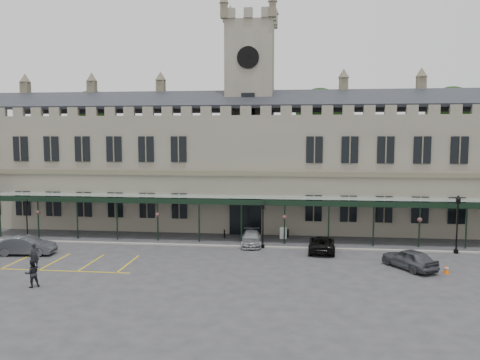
# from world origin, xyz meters

# --- Properties ---
(ground) EXTENTS (140.00, 140.00, 0.00)m
(ground) POSITION_xyz_m (0.00, 0.00, 0.00)
(ground) COLOR #303033
(station_building) EXTENTS (60.00, 10.36, 17.30)m
(station_building) POSITION_xyz_m (0.00, 15.91, 6.47)
(station_building) COLOR slate
(station_building) RESTS_ON ground
(clock_tower) EXTENTS (5.60, 5.60, 24.80)m
(clock_tower) POSITION_xyz_m (0.00, 16.00, 13.11)
(clock_tower) COLOR slate
(clock_tower) RESTS_ON ground
(canopy) EXTENTS (50.00, 4.10, 4.30)m
(canopy) POSITION_xyz_m (0.00, 7.46, 2.40)
(canopy) COLOR #8C9E93
(canopy) RESTS_ON ground
(kerb) EXTENTS (60.00, 0.40, 0.12)m
(kerb) POSITION_xyz_m (0.00, 5.50, 0.06)
(kerb) COLOR gray
(kerb) RESTS_ON ground
(parking_markings) EXTENTS (16.00, 6.00, 0.01)m
(parking_markings) POSITION_xyz_m (-14.00, -1.50, 0.00)
(parking_markings) COLOR gold
(parking_markings) RESTS_ON ground
(tree_behind_left) EXTENTS (6.00, 6.00, 16.00)m
(tree_behind_left) POSITION_xyz_m (-22.00, 25.00, 12.81)
(tree_behind_left) COLOR #332314
(tree_behind_left) RESTS_ON ground
(tree_behind_mid) EXTENTS (6.00, 6.00, 16.00)m
(tree_behind_mid) POSITION_xyz_m (8.00, 25.00, 12.81)
(tree_behind_mid) COLOR #332314
(tree_behind_mid) RESTS_ON ground
(tree_behind_right) EXTENTS (6.00, 6.00, 16.00)m
(tree_behind_right) POSITION_xyz_m (24.00, 25.00, 12.81)
(tree_behind_right) COLOR #332314
(tree_behind_right) RESTS_ON ground
(lamp_post_left) EXTENTS (0.39, 0.39, 4.17)m
(lamp_post_left) POSITION_xyz_m (-20.00, 5.24, 2.47)
(lamp_post_left) COLOR black
(lamp_post_left) RESTS_ON ground
(lamp_post_mid) EXTENTS (0.39, 0.39, 4.14)m
(lamp_post_mid) POSITION_xyz_m (2.12, 5.38, 2.45)
(lamp_post_mid) COLOR black
(lamp_post_mid) RESTS_ON ground
(lamp_post_right) EXTENTS (0.47, 0.47, 4.99)m
(lamp_post_right) POSITION_xyz_m (18.57, 5.30, 2.96)
(lamp_post_right) COLOR black
(lamp_post_right) RESTS_ON ground
(traffic_cone) EXTENTS (0.40, 0.40, 0.63)m
(traffic_cone) POSITION_xyz_m (15.84, -0.92, 0.31)
(traffic_cone) COLOR #F15807
(traffic_cone) RESTS_ON ground
(sign_board) EXTENTS (0.66, 0.23, 1.14)m
(sign_board) POSITION_xyz_m (3.84, 9.31, 0.56)
(sign_board) COLOR black
(sign_board) RESTS_ON ground
(bollard_left) EXTENTS (0.15, 0.15, 0.84)m
(bollard_left) POSITION_xyz_m (-1.86, 8.96, 0.42)
(bollard_left) COLOR black
(bollard_left) RESTS_ON ground
(bollard_right) EXTENTS (0.16, 0.16, 0.89)m
(bollard_right) POSITION_xyz_m (4.30, 9.68, 0.44)
(bollard_right) COLOR black
(bollard_right) RESTS_ON ground
(car_left_b) EXTENTS (4.88, 2.08, 1.56)m
(car_left_b) POSITION_xyz_m (-17.50, 0.81, 0.78)
(car_left_b) COLOR #3E4147
(car_left_b) RESTS_ON ground
(car_taxi) EXTENTS (2.08, 4.48, 1.27)m
(car_taxi) POSITION_xyz_m (1.00, 6.29, 0.63)
(car_taxi) COLOR #92959A
(car_taxi) RESTS_ON ground
(car_van) EXTENTS (2.48, 4.86, 1.31)m
(car_van) POSITION_xyz_m (7.24, 4.68, 0.66)
(car_van) COLOR black
(car_van) RESTS_ON ground
(car_right_a) EXTENTS (3.91, 4.78, 1.53)m
(car_right_a) POSITION_xyz_m (13.44, 0.03, 0.77)
(car_right_a) COLOR #3E4147
(car_right_a) RESTS_ON ground
(person_a) EXTENTS (0.81, 0.78, 1.88)m
(person_a) POSITION_xyz_m (-14.62, -2.84, 0.94)
(person_a) COLOR black
(person_a) RESTS_ON ground
(person_b) EXTENTS (1.15, 1.11, 1.86)m
(person_b) POSITION_xyz_m (-12.30, -7.14, 0.93)
(person_b) COLOR black
(person_b) RESTS_ON ground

